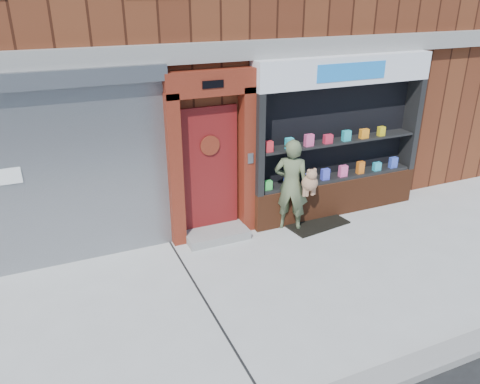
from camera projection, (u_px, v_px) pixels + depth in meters
ground at (303, 279)px, 7.11m from camera, size 80.00×80.00×0.00m
curb at (400, 373)px, 5.28m from camera, size 60.00×0.30×0.12m
shutter_bay at (68, 160)px, 6.95m from camera, size 3.10×0.30×3.04m
red_door_bay at (212, 158)px, 7.82m from camera, size 1.52×0.58×2.90m
pharmacy_bay at (338, 145)px, 8.73m from camera, size 3.50×0.41×3.00m
woman at (293, 185)px, 8.30m from camera, size 0.79×0.69×1.69m
doormat at (313, 221)px, 8.83m from camera, size 1.24×0.95×0.03m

